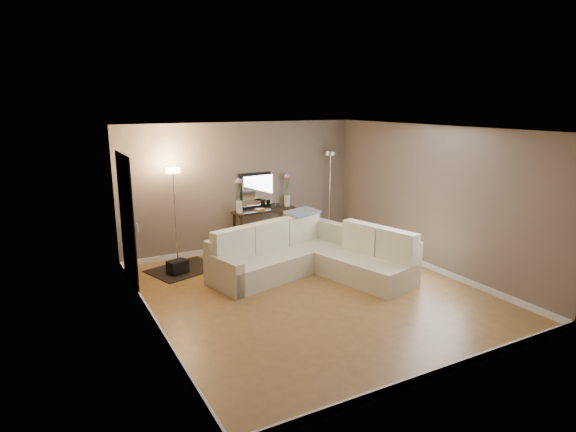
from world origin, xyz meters
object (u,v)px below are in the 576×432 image
console_table (261,227)px  floor_lamp_unlit (330,177)px  sectional_sofa (309,256)px  floor_lamp_lit (174,197)px

console_table → floor_lamp_unlit: (1.69, 0.02, 0.91)m
sectional_sofa → floor_lamp_lit: 2.68m
console_table → floor_lamp_lit: 1.99m
sectional_sofa → floor_lamp_unlit: floor_lamp_unlit is taller
console_table → floor_lamp_unlit: floor_lamp_unlit is taller
console_table → floor_lamp_lit: size_ratio=0.76×
sectional_sofa → console_table: 1.81m
floor_lamp_lit → floor_lamp_unlit: bearing=2.9°
console_table → floor_lamp_unlit: size_ratio=0.71×
sectional_sofa → floor_lamp_unlit: size_ratio=1.62×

